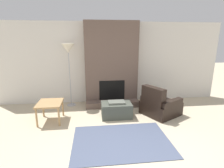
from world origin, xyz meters
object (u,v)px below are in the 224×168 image
Objects in this scene: side_table at (50,105)px; floor_lamp_left at (68,51)px; ottoman at (116,110)px; armchair at (159,106)px.

side_table is 1.71m from floor_lamp_left.
floor_lamp_left reaches higher than ottoman.
armchair is at bearing -22.21° from floor_lamp_left.
floor_lamp_left is at bearing 38.71° from armchair.
ottoman is 1.20m from armchair.
side_table is at bearing -110.33° from floor_lamp_left.
armchair is (1.20, -0.01, 0.05)m from ottoman.
armchair is 1.74× the size of side_table.
ottoman is 1.74m from side_table.
ottoman is 2.24m from floor_lamp_left.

